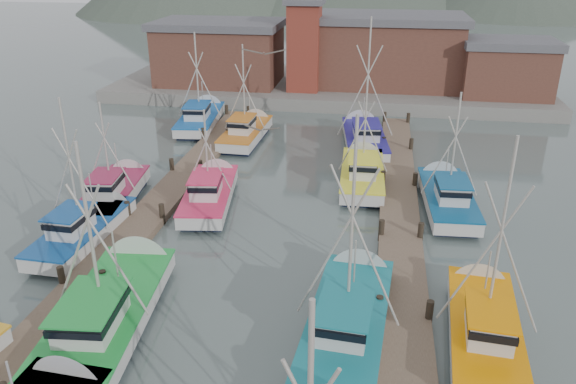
% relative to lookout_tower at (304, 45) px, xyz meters
% --- Properties ---
extents(ground, '(260.00, 260.00, 0.00)m').
position_rel_lookout_tower_xyz_m(ground, '(2.00, -33.00, -5.55)').
color(ground, '#485654').
rests_on(ground, ground).
extents(dock_left, '(2.30, 46.00, 1.50)m').
position_rel_lookout_tower_xyz_m(dock_left, '(-5.00, -28.96, -5.34)').
color(dock_left, brown).
rests_on(dock_left, ground).
extents(dock_right, '(2.30, 46.00, 1.50)m').
position_rel_lookout_tower_xyz_m(dock_right, '(9.00, -28.96, -5.34)').
color(dock_right, brown).
rests_on(dock_right, ground).
extents(quay, '(44.00, 16.00, 1.20)m').
position_rel_lookout_tower_xyz_m(quay, '(2.00, 4.00, -4.95)').
color(quay, gray).
rests_on(quay, ground).
extents(shed_left, '(12.72, 8.48, 6.20)m').
position_rel_lookout_tower_xyz_m(shed_left, '(-9.00, 2.00, -1.21)').
color(shed_left, brown).
rests_on(shed_left, quay).
extents(shed_center, '(14.84, 9.54, 6.90)m').
position_rel_lookout_tower_xyz_m(shed_center, '(8.00, 4.00, -0.86)').
color(shed_center, brown).
rests_on(shed_center, quay).
extents(shed_right, '(8.48, 6.36, 5.20)m').
position_rel_lookout_tower_xyz_m(shed_right, '(19.00, 1.00, -1.71)').
color(shed_right, brown).
rests_on(shed_right, quay).
extents(lookout_tower, '(3.60, 3.60, 8.50)m').
position_rel_lookout_tower_xyz_m(lookout_tower, '(0.00, 0.00, 0.00)').
color(lookout_tower, maroon).
rests_on(lookout_tower, quay).
extents(distant_hills, '(175.00, 140.00, 42.00)m').
position_rel_lookout_tower_xyz_m(distant_hills, '(-10.76, 89.59, -5.55)').
color(distant_hills, '#485345').
rests_on(distant_hills, ground).
extents(boat_4, '(4.17, 10.47, 9.03)m').
position_rel_lookout_tower_xyz_m(boat_4, '(-2.76, -36.86, -4.87)').
color(boat_4, black).
rests_on(boat_4, ground).
extents(boat_5, '(3.97, 9.46, 9.94)m').
position_rel_lookout_tower_xyz_m(boat_5, '(6.83, -35.71, -4.87)').
color(boat_5, black).
rests_on(boat_5, ground).
extents(boat_6, '(3.39, 8.02, 8.37)m').
position_rel_lookout_tower_xyz_m(boat_6, '(-7.19, -30.34, -4.87)').
color(boat_6, black).
rests_on(boat_6, ground).
extents(boat_7, '(3.66, 8.32, 9.18)m').
position_rel_lookout_tower_xyz_m(boat_7, '(12.02, -35.38, -4.87)').
color(boat_7, black).
rests_on(boat_7, ground).
extents(boat_8, '(3.61, 8.53, 6.56)m').
position_rel_lookout_tower_xyz_m(boat_8, '(-2.18, -24.74, -4.88)').
color(boat_8, black).
rests_on(boat_8, ground).
extents(boat_9, '(3.10, 8.65, 7.60)m').
position_rel_lookout_tower_xyz_m(boat_9, '(6.67, -20.05, -4.87)').
color(boat_9, black).
rests_on(boat_9, ground).
extents(boat_10, '(3.45, 8.34, 6.94)m').
position_rel_lookout_tower_xyz_m(boat_10, '(-7.87, -25.59, -4.87)').
color(boat_10, black).
rests_on(boat_10, ground).
extents(boat_11, '(3.18, 8.56, 7.73)m').
position_rel_lookout_tower_xyz_m(boat_11, '(11.72, -23.03, -4.87)').
color(boat_11, black).
rests_on(boat_11, ground).
extents(boat_12, '(3.31, 8.43, 8.25)m').
position_rel_lookout_tower_xyz_m(boat_12, '(-2.77, -12.63, -4.87)').
color(boat_12, black).
rests_on(boat_12, ground).
extents(boat_13, '(4.16, 9.65, 10.52)m').
position_rel_lookout_tower_xyz_m(boat_13, '(6.44, -12.47, -4.86)').
color(boat_13, black).
rests_on(boat_13, ground).
extents(boat_14, '(3.84, 9.43, 8.70)m').
position_rel_lookout_tower_xyz_m(boat_14, '(-7.58, -9.40, -4.87)').
color(boat_14, black).
rests_on(boat_14, ground).
extents(gull_near, '(1.55, 0.64, 0.24)m').
position_rel_lookout_tower_xyz_m(gull_near, '(3.40, -35.13, 5.26)').
color(gull_near, slate).
rests_on(gull_near, ground).
extents(gull_far, '(1.55, 0.65, 0.24)m').
position_rel_lookout_tower_xyz_m(gull_far, '(2.67, -32.25, 1.59)').
color(gull_far, slate).
rests_on(gull_far, ground).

